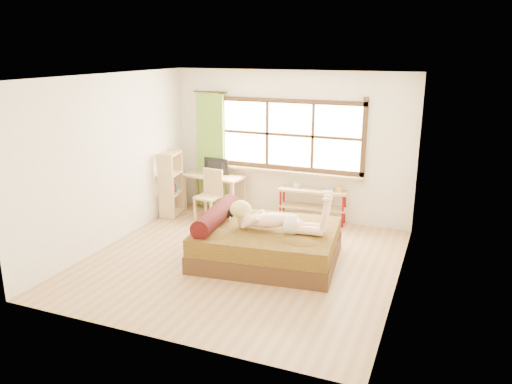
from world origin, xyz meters
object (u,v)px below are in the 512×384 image
at_px(desk, 214,180).
at_px(bookshelf, 171,183).
at_px(pipe_shelf, 313,198).
at_px(chair, 210,192).
at_px(woman, 276,210).
at_px(bed, 264,242).
at_px(kitten, 226,212).

height_order(desk, bookshelf, bookshelf).
bearing_deg(pipe_shelf, bookshelf, -171.56).
distance_m(desk, pipe_shelf, 1.95).
distance_m(chair, pipe_shelf, 1.90).
distance_m(woman, chair, 2.34).
bearing_deg(pipe_shelf, chair, -169.61).
bearing_deg(desk, woman, -37.44).
xyz_separation_m(bed, chair, (-1.60, 1.41, 0.24)).
bearing_deg(bookshelf, chair, -0.99).
relative_size(desk, bookshelf, 1.01).
height_order(chair, bookshelf, bookshelf).
xyz_separation_m(desk, bookshelf, (-0.66, -0.48, -0.02)).
height_order(desk, chair, chair).
height_order(woman, bookshelf, bookshelf).
bearing_deg(chair, kitten, -48.26).
xyz_separation_m(bed, woman, (0.20, -0.04, 0.54)).
bearing_deg(woman, desk, 129.87).
distance_m(bed, desk, 2.49).
bearing_deg(woman, chair, 134.57).
bearing_deg(bookshelf, desk, 26.62).
distance_m(bed, bookshelf, 2.73).
relative_size(woman, chair, 1.55).
bearing_deg(kitten, woman, -16.32).
xyz_separation_m(desk, chair, (0.11, -0.37, -0.13)).
distance_m(bed, pipe_shelf, 1.92).
distance_m(desk, chair, 0.40).
distance_m(kitten, desk, 1.97).
relative_size(chair, bookshelf, 0.76).
height_order(woman, desk, woman).
bearing_deg(bookshelf, kitten, -44.22).
relative_size(bed, chair, 2.40).
relative_size(kitten, chair, 0.33).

